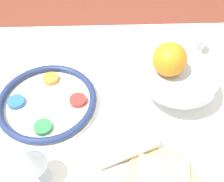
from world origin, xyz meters
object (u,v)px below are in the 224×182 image
seder_plate (47,102)px  wine_glass (29,160)px  orange_fruit (170,59)px  cup_near (193,44)px  napkin_roll (127,150)px  fruit_stand (179,77)px

seder_plate → wine_glass: bearing=-88.9°
wine_glass → orange_fruit: bearing=36.5°
cup_near → wine_glass: bearing=-136.7°
seder_plate → orange_fruit: 0.36m
orange_fruit → cup_near: orange_fruit is taller
napkin_roll → cup_near: cup_near is taller
orange_fruit → seder_plate: bearing=-175.7°
seder_plate → cup_near: bearing=25.1°
fruit_stand → orange_fruit: 0.08m
wine_glass → fruit_stand: 0.45m
wine_glass → fruit_stand: wine_glass is taller
wine_glass → orange_fruit: orange_fruit is taller
seder_plate → napkin_roll: size_ratio=1.71×
seder_plate → fruit_stand: 0.38m
orange_fruit → napkin_roll: orange_fruit is taller
fruit_stand → orange_fruit: bearing=178.5°
seder_plate → cup_near: size_ratio=3.96×
wine_glass → orange_fruit: 0.42m
fruit_stand → napkin_roll: 0.25m
fruit_stand → cup_near: 0.23m
wine_glass → cup_near: size_ratio=1.80×
fruit_stand → orange_fruit: orange_fruit is taller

